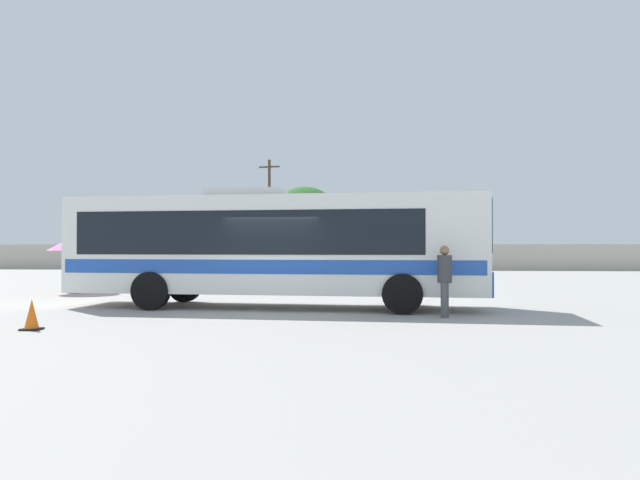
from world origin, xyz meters
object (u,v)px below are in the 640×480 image
parked_car_leftmost_black (118,261)px  coach_bus_white_blue (271,244)px  parked_car_third_silver (277,261)px  parked_car_rightmost_red (387,261)px  attendant_by_bus_door (445,277)px  roadside_tree_left (233,222)px  roadside_tree_midright (448,218)px  traffic_cone_on_apron (32,315)px  utility_pole_near (269,212)px  vendor_umbrella_near_gate_pink (76,244)px  parked_car_second_black (197,260)px  roadside_tree_midleft (305,215)px

parked_car_leftmost_black → coach_bus_white_blue: bearing=-58.4°
parked_car_third_silver → parked_car_rightmost_red: 7.79m
coach_bus_white_blue → attendant_by_bus_door: coach_bus_white_blue is taller
roadside_tree_left → roadside_tree_midright: 18.79m
coach_bus_white_blue → roadside_tree_midright: 36.83m
coach_bus_white_blue → traffic_cone_on_apron: size_ratio=18.47×
coach_bus_white_blue → utility_pole_near: 33.02m
utility_pole_near → parked_car_third_silver: bearing=-76.6°
roadside_tree_midright → parked_car_rightmost_red: bearing=-118.4°
parked_car_leftmost_black → parked_car_rightmost_red: (19.15, 0.57, 0.01)m
vendor_umbrella_near_gate_pink → roadside_tree_left: bearing=91.5°
attendant_by_bus_door → parked_car_leftmost_black: attendant_by_bus_door is taller
roadside_tree_left → traffic_cone_on_apron: size_ratio=8.35×
parked_car_second_black → roadside_tree_midleft: (6.85, 8.63, 3.69)m
vendor_umbrella_near_gate_pink → roadside_tree_midright: (17.98, 30.67, 2.46)m
parked_car_rightmost_red → roadside_tree_midright: 12.41m
parked_car_third_silver → roadside_tree_left: size_ratio=0.76×
utility_pole_near → roadside_tree_midright: 15.49m
coach_bus_white_blue → parked_car_leftmost_black: bearing=121.6°
attendant_by_bus_door → parked_car_third_silver: size_ratio=0.43×
utility_pole_near → roadside_tree_midleft: (2.86, 1.17, -0.23)m
utility_pole_near → roadside_tree_left: 4.22m
utility_pole_near → roadside_tree_left: (-3.57, 2.11, -0.79)m
utility_pole_near → roadside_tree_midright: (15.20, 2.98, -0.45)m
parked_car_leftmost_black → roadside_tree_left: size_ratio=0.83×
roadside_tree_midleft → traffic_cone_on_apron: 38.88m
coach_bus_white_blue → roadside_tree_midleft: bearing=94.3°
attendant_by_bus_door → vendor_umbrella_near_gate_pink: 14.56m
attendant_by_bus_door → utility_pole_near: 36.20m
parked_car_second_black → roadside_tree_left: 10.09m
parked_car_leftmost_black → parked_car_second_black: bearing=6.2°
coach_bus_white_blue → traffic_cone_on_apron: 6.68m
parked_car_leftmost_black → parked_car_second_black: 5.66m
coach_bus_white_blue → parked_car_third_silver: (-3.66, 25.09, -1.03)m
attendant_by_bus_door → parked_car_third_silver: attendant_by_bus_door is taller
attendant_by_bus_door → parked_car_second_black: 30.53m
parked_car_third_silver → roadside_tree_left: bearing=119.3°
coach_bus_white_blue → parked_car_third_silver: size_ratio=2.90×
parked_car_rightmost_red → utility_pole_near: utility_pole_near is taller
vendor_umbrella_near_gate_pink → traffic_cone_on_apron: bearing=-67.6°
attendant_by_bus_door → traffic_cone_on_apron: size_ratio=2.73×
parked_car_third_silver → utility_pole_near: utility_pole_near is taller
attendant_by_bus_door → roadside_tree_midleft: bearing=101.3°
utility_pole_near → roadside_tree_midleft: size_ratio=1.31×
attendant_by_bus_door → parked_car_second_black: size_ratio=0.38×
parked_car_second_black → parked_car_third_silver: (5.74, 0.11, -0.04)m
parked_car_second_black → traffic_cone_on_apron: size_ratio=7.14×
parked_car_second_black → parked_car_third_silver: parked_car_second_black is taller
coach_bus_white_blue → roadside_tree_midleft: 33.82m
parked_car_leftmost_black → parked_car_rightmost_red: bearing=1.7°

